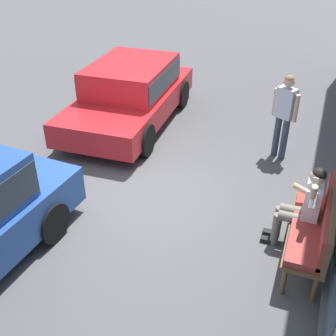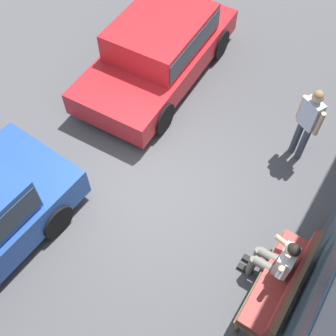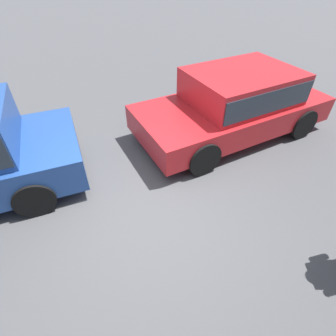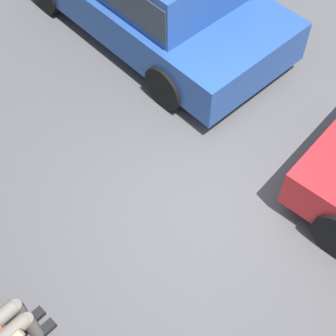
% 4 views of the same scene
% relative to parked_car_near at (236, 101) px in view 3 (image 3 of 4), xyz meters
% --- Properties ---
extents(ground_plane, '(60.00, 60.00, 0.00)m').
position_rel_parked_car_near_xyz_m(ground_plane, '(2.63, 1.50, -0.78)').
color(ground_plane, '#4C4C4F').
extents(parked_car_near, '(4.29, 2.13, 1.41)m').
position_rel_parked_car_near_xyz_m(parked_car_near, '(0.00, 0.00, 0.00)').
color(parked_car_near, red).
rests_on(parked_car_near, ground_plane).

